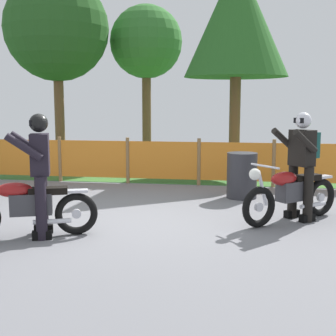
{
  "coord_description": "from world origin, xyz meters",
  "views": [
    {
      "loc": [
        1.73,
        -6.81,
        1.83
      ],
      "look_at": [
        0.7,
        -0.35,
        0.9
      ],
      "focal_mm": 49.01,
      "sensor_mm": 36.0,
      "label": 1
    }
  ],
  "objects_px": {
    "rider_lead": "(302,160)",
    "rider_trailing": "(39,171)",
    "motorcycle_trailing": "(27,206)",
    "oil_drum": "(242,175)",
    "motorcycle_lead": "(291,193)"
  },
  "relations": [
    {
      "from": "motorcycle_trailing",
      "to": "oil_drum",
      "type": "distance_m",
      "value": 4.27
    },
    {
      "from": "rider_lead",
      "to": "rider_trailing",
      "type": "xyz_separation_m",
      "value": [
        -3.64,
        -1.51,
        -0.03
      ]
    },
    {
      "from": "motorcycle_trailing",
      "to": "oil_drum",
      "type": "xyz_separation_m",
      "value": [
        2.9,
        3.13,
        0.01
      ]
    },
    {
      "from": "rider_lead",
      "to": "motorcycle_trailing",
      "type": "bearing_deg",
      "value": -18.02
    },
    {
      "from": "rider_lead",
      "to": "rider_trailing",
      "type": "bearing_deg",
      "value": -17.96
    },
    {
      "from": "motorcycle_trailing",
      "to": "rider_lead",
      "type": "relative_size",
      "value": 1.07
    },
    {
      "from": "motorcycle_trailing",
      "to": "oil_drum",
      "type": "bearing_deg",
      "value": -153.43
    },
    {
      "from": "motorcycle_lead",
      "to": "oil_drum",
      "type": "bearing_deg",
      "value": -106.58
    },
    {
      "from": "rider_lead",
      "to": "rider_trailing",
      "type": "relative_size",
      "value": 1.0
    },
    {
      "from": "motorcycle_trailing",
      "to": "rider_trailing",
      "type": "relative_size",
      "value": 1.07
    },
    {
      "from": "motorcycle_trailing",
      "to": "rider_lead",
      "type": "height_order",
      "value": "rider_lead"
    },
    {
      "from": "rider_lead",
      "to": "rider_trailing",
      "type": "distance_m",
      "value": 3.95
    },
    {
      "from": "motorcycle_lead",
      "to": "rider_trailing",
      "type": "height_order",
      "value": "rider_trailing"
    },
    {
      "from": "rider_lead",
      "to": "oil_drum",
      "type": "relative_size",
      "value": 1.92
    },
    {
      "from": "rider_trailing",
      "to": "oil_drum",
      "type": "height_order",
      "value": "rider_trailing"
    }
  ]
}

